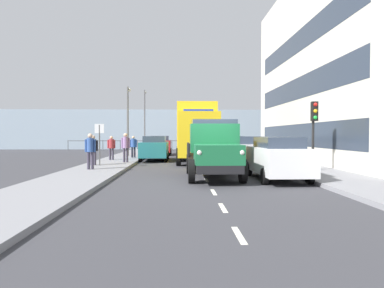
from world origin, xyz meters
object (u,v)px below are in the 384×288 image
Objects in this scene: car_teal_oppositeside_0 at (155,148)px; lamp_post_far at (145,114)px; pedestrian_with_bag at (126,145)px; car_white_kerbside_near at (277,157)px; lamp_post_promenade at (128,114)px; traffic_light_near at (314,121)px; pedestrian_couple_a at (90,148)px; lorry_cargo_yellow at (196,131)px; street_sign at (99,137)px; pedestrian_near_railing at (111,146)px; car_grey_kerbside_2 at (232,147)px; pedestrian_couple_b at (133,145)px; pedestrian_by_lamp at (93,148)px; truck_vintage_green at (214,150)px; car_silver_kerbside_1 at (246,150)px; car_red_oppositeside_1 at (160,145)px.

lamp_post_far is at bearing -81.73° from car_teal_oppositeside_0.
pedestrian_with_bag is 0.26× the size of lamp_post_far.
lamp_post_promenade is at bearing -60.47° from car_white_kerbside_near.
pedestrian_couple_a is at bearing -4.74° from traffic_light_near.
lorry_cargo_yellow is 8.82m from traffic_light_near.
street_sign is (10.59, -3.01, -0.79)m from traffic_light_near.
lamp_post_promenade reaches higher than car_white_kerbside_near.
car_grey_kerbside_2 is at bearing -161.07° from pedestrian_near_railing.
lamp_post_far is (-0.47, -17.13, 3.11)m from pedestrian_near_railing.
pedestrian_couple_a is at bearing 91.48° from street_sign.
car_white_kerbside_near is 2.85× the size of pedestrian_couple_b.
traffic_light_near is (-9.64, 9.54, 1.40)m from pedestrian_couple_b.
pedestrian_by_lamp is 3.90m from pedestrian_near_railing.
traffic_light_near is at bearing -137.96° from car_white_kerbside_near.
car_white_kerbside_near is 12.00m from car_teal_oppositeside_0.
car_teal_oppositeside_0 is at bearing -72.68° from truck_vintage_green.
lorry_cargo_yellow reaches higher than car_silver_kerbside_1.
traffic_light_near is (-2.34, -2.11, 1.58)m from car_white_kerbside_near.
lamp_post_far is at bearing -75.72° from car_red_oppositeside_1.
pedestrian_near_railing is (8.43, 2.89, 0.18)m from car_grey_kerbside_2.
car_silver_kerbside_1 is at bearing -173.11° from pedestrian_by_lamp.
street_sign is (-0.40, 0.22, 0.58)m from pedestrian_by_lamp.
pedestrian_with_bag reaches higher than car_red_oppositeside_1.
truck_vintage_green is 10.63m from pedestrian_near_railing.
car_teal_oppositeside_0 is (5.67, -10.58, 0.00)m from car_white_kerbside_near.
car_red_oppositeside_1 is at bearing -108.75° from pedestrian_near_railing.
lamp_post_far is (-0.69, -21.02, 3.08)m from pedestrian_by_lamp.
car_red_oppositeside_1 is at bearing -98.40° from pedestrian_with_bag.
car_silver_kerbside_1 is 7.22m from pedestrian_with_bag.
lorry_cargo_yellow is 5.69m from pedestrian_near_railing.
street_sign is (0.95, 6.53, 0.61)m from pedestrian_couple_b.
pedestrian_with_bag is 1.12× the size of pedestrian_couple_b.
car_teal_oppositeside_0 is 2.78× the size of pedestrian_near_railing.
pedestrian_couple_b is (7.31, -5.26, 0.18)m from car_silver_kerbside_1.
lamp_post_promenade reaches higher than car_grey_kerbside_2.
pedestrian_couple_a is 8.71m from pedestrian_couple_b.
pedestrian_couple_b is 6.63m from street_sign.
lorry_cargo_yellow is 5.18m from pedestrian_couple_b.
street_sign is at bearing -31.77° from car_white_kerbside_near.
lorry_cargo_yellow is 7.39m from lamp_post_promenade.
lorry_cargo_yellow is 4.90m from pedestrian_with_bag.
car_silver_kerbside_1 is 0.99× the size of car_teal_oppositeside_0.
car_white_kerbside_near is at bearing 42.04° from traffic_light_near.
pedestrian_near_railing is at bearing 26.14° from car_teal_oppositeside_0.
pedestrian_with_bag is 1.11× the size of pedestrian_near_railing.
car_grey_kerbside_2 is 2.80× the size of pedestrian_near_railing.
lorry_cargo_yellow is 1.49× the size of lamp_post_promenade.
pedestrian_with_bag is at bearing -28.05° from traffic_light_near.
truck_vintage_green is 7.45m from street_sign.
car_grey_kerbside_2 is at bearing -164.83° from car_teal_oppositeside_0.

